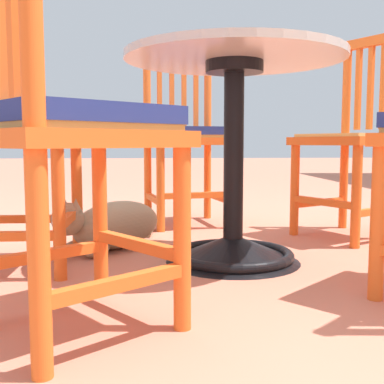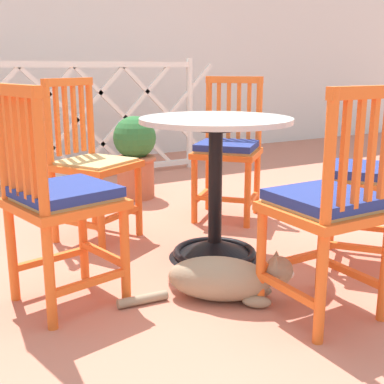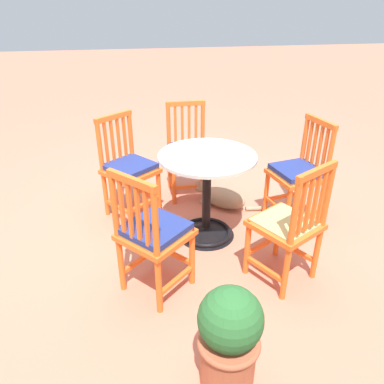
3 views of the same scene
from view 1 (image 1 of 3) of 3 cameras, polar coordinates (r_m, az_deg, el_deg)
name	(u,v)px [view 1 (image 1 of 3)]	position (r m, az deg, el deg)	size (l,w,h in m)	color
ground_plane	(178,270)	(1.64, -1.69, -9.14)	(24.00, 24.00, 0.00)	#C6755B
cafe_table	(233,183)	(1.71, 4.90, 1.12)	(0.76, 0.76, 0.73)	black
orange_chair_near_fence	(185,139)	(2.52, -0.85, 6.33)	(0.47, 0.47, 0.91)	orange
orange_chair_facing_out	(9,136)	(1.73, -20.79, 6.20)	(0.40, 0.40, 0.91)	orange
orange_chair_tucked_in	(65,132)	(1.10, -14.76, 6.83)	(0.56, 0.56, 0.91)	orange
orange_chair_at_corner	(355,141)	(2.30, 18.69, 5.75)	(0.55, 0.55, 0.91)	orange
tabby_cat	(110,226)	(1.95, -9.61, -3.97)	(0.67, 0.44, 0.23)	#9E896B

